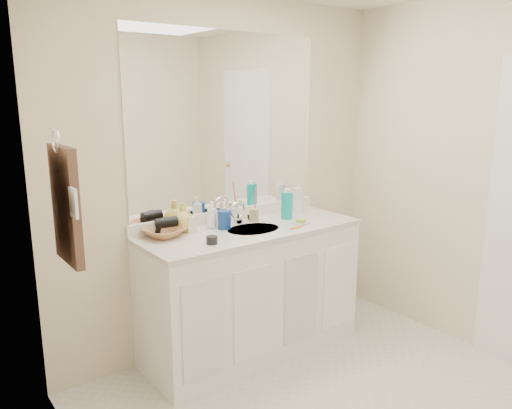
% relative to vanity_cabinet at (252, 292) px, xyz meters
% --- Properties ---
extents(wall_back, '(2.60, 0.02, 2.40)m').
position_rel_vanity_cabinet_xyz_m(wall_back, '(0.00, 0.28, 0.77)').
color(wall_back, beige).
rests_on(wall_back, floor).
extents(wall_left, '(0.02, 2.60, 2.40)m').
position_rel_vanity_cabinet_xyz_m(wall_left, '(-1.30, -1.02, 0.77)').
color(wall_left, beige).
rests_on(wall_left, floor).
extents(wall_right, '(0.02, 2.60, 2.40)m').
position_rel_vanity_cabinet_xyz_m(wall_right, '(1.30, -1.02, 0.77)').
color(wall_right, beige).
rests_on(wall_right, floor).
extents(vanity_cabinet, '(1.50, 0.55, 0.85)m').
position_rel_vanity_cabinet_xyz_m(vanity_cabinet, '(0.00, 0.00, 0.00)').
color(vanity_cabinet, white).
rests_on(vanity_cabinet, floor).
extents(countertop, '(1.52, 0.57, 0.03)m').
position_rel_vanity_cabinet_xyz_m(countertop, '(0.00, 0.00, 0.44)').
color(countertop, beige).
rests_on(countertop, vanity_cabinet).
extents(backsplash, '(1.52, 0.03, 0.08)m').
position_rel_vanity_cabinet_xyz_m(backsplash, '(0.00, 0.26, 0.50)').
color(backsplash, white).
rests_on(backsplash, countertop).
extents(sink_basin, '(0.37, 0.37, 0.02)m').
position_rel_vanity_cabinet_xyz_m(sink_basin, '(0.00, -0.02, 0.44)').
color(sink_basin, '#BAB1A3').
rests_on(sink_basin, countertop).
extents(faucet, '(0.02, 0.02, 0.11)m').
position_rel_vanity_cabinet_xyz_m(faucet, '(0.00, 0.16, 0.51)').
color(faucet, silver).
rests_on(faucet, countertop).
extents(mirror, '(1.48, 0.01, 1.20)m').
position_rel_vanity_cabinet_xyz_m(mirror, '(0.00, 0.27, 1.14)').
color(mirror, white).
rests_on(mirror, wall_back).
extents(blue_mug, '(0.11, 0.11, 0.12)m').
position_rel_vanity_cabinet_xyz_m(blue_mug, '(-0.15, 0.10, 0.52)').
color(blue_mug, navy).
rests_on(blue_mug, countertop).
extents(tan_cup, '(0.08, 0.08, 0.09)m').
position_rel_vanity_cabinet_xyz_m(tan_cup, '(0.12, 0.14, 0.50)').
color(tan_cup, '#BFB487').
rests_on(tan_cup, countertop).
extents(toothbrush, '(0.02, 0.04, 0.19)m').
position_rel_vanity_cabinet_xyz_m(toothbrush, '(0.13, 0.14, 0.60)').
color(toothbrush, '#F44070').
rests_on(toothbrush, tan_cup).
extents(mouthwash_bottle, '(0.09, 0.09, 0.19)m').
position_rel_vanity_cabinet_xyz_m(mouthwash_bottle, '(0.35, 0.05, 0.55)').
color(mouthwash_bottle, '#0DA49B').
rests_on(mouthwash_bottle, countertop).
extents(clear_pump_bottle, '(0.09, 0.09, 0.19)m').
position_rel_vanity_cabinet_xyz_m(clear_pump_bottle, '(0.55, 0.16, 0.55)').
color(clear_pump_bottle, silver).
rests_on(clear_pump_bottle, countertop).
extents(soap_dish, '(0.11, 0.09, 0.01)m').
position_rel_vanity_cabinet_xyz_m(soap_dish, '(0.33, -0.12, 0.46)').
color(soap_dish, silver).
rests_on(soap_dish, countertop).
extents(green_soap, '(0.08, 0.07, 0.02)m').
position_rel_vanity_cabinet_xyz_m(green_soap, '(0.33, -0.12, 0.48)').
color(green_soap, '#8FCE32').
rests_on(green_soap, soap_dish).
extents(orange_comb, '(0.13, 0.05, 0.01)m').
position_rel_vanity_cabinet_xyz_m(orange_comb, '(0.25, -0.17, 0.46)').
color(orange_comb, orange).
rests_on(orange_comb, countertop).
extents(dark_jar, '(0.09, 0.09, 0.05)m').
position_rel_vanity_cabinet_xyz_m(dark_jar, '(-0.40, -0.14, 0.48)').
color(dark_jar, black).
rests_on(dark_jar, countertop).
extents(soap_bottle_white, '(0.09, 0.09, 0.18)m').
position_rel_vanity_cabinet_xyz_m(soap_bottle_white, '(-0.20, 0.17, 0.54)').
color(soap_bottle_white, white).
rests_on(soap_bottle_white, countertop).
extents(soap_bottle_cream, '(0.08, 0.08, 0.15)m').
position_rel_vanity_cabinet_xyz_m(soap_bottle_cream, '(-0.37, 0.17, 0.53)').
color(soap_bottle_cream, beige).
rests_on(soap_bottle_cream, countertop).
extents(soap_bottle_yellow, '(0.18, 0.18, 0.18)m').
position_rel_vanity_cabinet_xyz_m(soap_bottle_yellow, '(-0.40, 0.20, 0.55)').
color(soap_bottle_yellow, '#E0CF57').
rests_on(soap_bottle_yellow, countertop).
extents(wicker_basket, '(0.30, 0.30, 0.06)m').
position_rel_vanity_cabinet_xyz_m(wicker_basket, '(-0.56, 0.16, 0.48)').
color(wicker_basket, '#AC6F45').
rests_on(wicker_basket, countertop).
extents(hair_dryer, '(0.14, 0.08, 0.07)m').
position_rel_vanity_cabinet_xyz_m(hair_dryer, '(-0.54, 0.16, 0.54)').
color(hair_dryer, black).
rests_on(hair_dryer, wicker_basket).
extents(towel_ring, '(0.01, 0.11, 0.11)m').
position_rel_vanity_cabinet_xyz_m(towel_ring, '(-1.27, -0.25, 1.12)').
color(towel_ring, silver).
rests_on(towel_ring, wall_left).
extents(hand_towel, '(0.04, 0.32, 0.55)m').
position_rel_vanity_cabinet_xyz_m(hand_towel, '(-1.25, -0.25, 0.82)').
color(hand_towel, '#35241C').
rests_on(hand_towel, towel_ring).
extents(switch_plate, '(0.01, 0.08, 0.13)m').
position_rel_vanity_cabinet_xyz_m(switch_plate, '(-1.27, -0.45, 0.88)').
color(switch_plate, white).
rests_on(switch_plate, wall_left).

